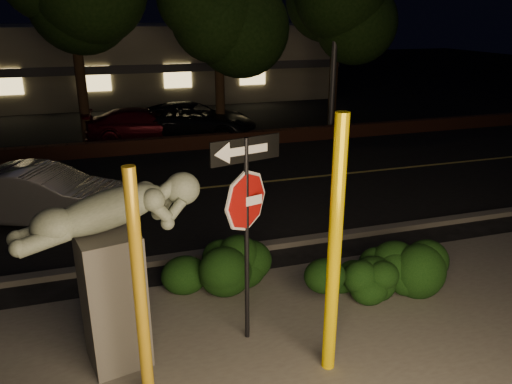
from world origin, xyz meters
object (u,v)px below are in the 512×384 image
at_px(yellow_pole_left, 140,291).
at_px(sculpture, 113,257).
at_px(parked_car_dark, 192,121).
at_px(yellow_pole_right, 334,251).
at_px(signpost, 246,202).
at_px(parked_car_darkred, 143,125).
at_px(silver_sedan, 42,195).

bearing_deg(yellow_pole_left, sculpture, 107.57).
xyz_separation_m(yellow_pole_left, parked_car_dark, (3.14, 13.66, -0.85)).
height_order(sculpture, parked_car_dark, sculpture).
height_order(yellow_pole_right, signpost, yellow_pole_right).
height_order(sculpture, parked_car_darkred, sculpture).
relative_size(signpost, sculpture, 1.18).
height_order(yellow_pole_right, parked_car_darkred, yellow_pole_right).
bearing_deg(sculpture, signpost, -13.68).
bearing_deg(yellow_pole_left, parked_car_dark, 77.06).
relative_size(yellow_pole_right, parked_car_darkred, 0.84).
bearing_deg(silver_sedan, yellow_pole_right, -125.44).
bearing_deg(parked_car_darkred, parked_car_dark, -91.93).
xyz_separation_m(yellow_pole_right, parked_car_dark, (0.72, 13.83, -1.09)).
relative_size(yellow_pole_left, sculpture, 1.18).
bearing_deg(sculpture, yellow_pole_left, -84.46).
xyz_separation_m(yellow_pole_left, yellow_pole_right, (2.42, -0.17, 0.24)).
bearing_deg(parked_car_darkred, yellow_pole_left, 178.83).
bearing_deg(yellow_pole_left, silver_sedan, 104.90).
relative_size(yellow_pole_left, parked_car_dark, 0.62).
bearing_deg(sculpture, yellow_pole_right, -32.80).
distance_m(yellow_pole_right, silver_sedan, 7.88).
distance_m(yellow_pole_left, yellow_pole_right, 2.44).
relative_size(silver_sedan, parked_car_dark, 0.82).
bearing_deg(signpost, silver_sedan, 105.50).
distance_m(yellow_pole_right, parked_car_darkred, 14.12).
bearing_deg(signpost, sculpture, 163.86).
relative_size(yellow_pole_left, parked_car_darkred, 0.72).
xyz_separation_m(parked_car_darkred, parked_car_dark, (1.88, -0.20, 0.07)).
distance_m(signpost, parked_car_darkred, 13.16).
bearing_deg(yellow_pole_right, parked_car_dark, 87.03).
bearing_deg(parked_car_dark, signpost, -164.47).
relative_size(sculpture, parked_car_darkred, 0.62).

